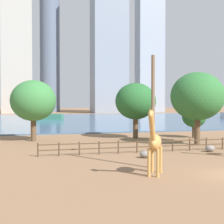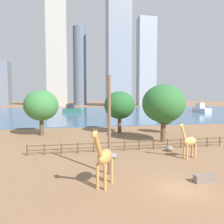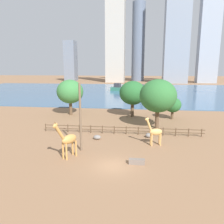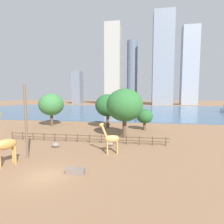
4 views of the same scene
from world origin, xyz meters
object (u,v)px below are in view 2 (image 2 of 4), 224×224
at_px(boulder_by_pole, 169,148).
at_px(boat_tug, 72,110).
at_px(tree_right_tall, 165,117).
at_px(boat_ferry, 201,109).
at_px(giraffe_tall, 189,141).
at_px(giraffe_companion, 104,157).
at_px(utility_pole, 109,125).
at_px(boulder_near_fence, 112,156).
at_px(tree_left_large, 163,104).
at_px(tree_center_broad, 41,106).
at_px(tree_left_small, 120,105).
at_px(feeding_trough, 205,178).

bearing_deg(boulder_by_pole, boat_tug, 99.34).
bearing_deg(tree_right_tall, boat_ferry, 50.13).
bearing_deg(giraffe_tall, tree_right_tall, -121.95).
xyz_separation_m(giraffe_companion, utility_pole, (0.89, 2.53, 2.08)).
relative_size(boulder_by_pole, boat_ferry, 0.11).
height_order(boulder_near_fence, tree_left_large, tree_left_large).
bearing_deg(utility_pole, tree_right_tall, 54.03).
bearing_deg(tree_center_broad, boulder_near_fence, -60.51).
height_order(boulder_near_fence, tree_left_small, tree_left_small).
distance_m(giraffe_tall, tree_center_broad, 25.73).
bearing_deg(utility_pole, giraffe_companion, -109.39).
bearing_deg(giraffe_companion, boulder_by_pole, 163.17).
distance_m(boulder_near_fence, tree_left_small, 17.86).
height_order(tree_right_tall, tree_left_small, tree_left_small).
distance_m(giraffe_tall, tree_left_large, 9.79).
height_order(giraffe_tall, boat_ferry, boat_ferry).
xyz_separation_m(tree_right_tall, tree_left_small, (-8.43, 1.47, 2.20)).
bearing_deg(tree_center_broad, giraffe_tall, -45.46).
relative_size(boulder_near_fence, tree_right_tall, 0.24).
bearing_deg(giraffe_tall, boat_tug, -96.68).
bearing_deg(tree_center_broad, giraffe_companion, -72.90).
relative_size(tree_left_large, tree_center_broad, 1.09).
xyz_separation_m(tree_center_broad, tree_left_small, (14.15, -0.18, -0.07)).
relative_size(feeding_trough, boat_tug, 0.21).
distance_m(giraffe_tall, boat_tug, 71.83).
bearing_deg(boat_tug, tree_left_large, -57.37).
xyz_separation_m(giraffe_companion, tree_center_broad, (-7.36, 23.92, 3.01)).
distance_m(feeding_trough, tree_left_small, 25.01).
distance_m(utility_pole, boulder_near_fence, 6.32).
xyz_separation_m(giraffe_companion, boulder_by_pole, (9.85, 9.09, -1.96)).
height_order(boulder_by_pole, boat_ferry, boat_ferry).
relative_size(boulder_by_pole, feeding_trough, 0.54).
bearing_deg(tree_left_small, tree_center_broad, 179.28).
xyz_separation_m(utility_pole, tree_left_small, (5.90, 21.22, 0.85)).
bearing_deg(boat_tug, feeding_trough, -62.05).
height_order(giraffe_tall, tree_center_broad, tree_center_broad).
xyz_separation_m(utility_pole, tree_right_tall, (14.33, 19.74, -1.35)).
height_order(tree_center_broad, boat_ferry, boat_ferry).
relative_size(tree_left_large, tree_right_tall, 1.88).
relative_size(utility_pole, tree_left_large, 1.00).
bearing_deg(feeding_trough, boat_tug, 96.95).
bearing_deg(tree_left_small, giraffe_companion, -105.96).
bearing_deg(utility_pole, tree_left_large, 48.90).
relative_size(giraffe_companion, tree_right_tall, 1.04).
distance_m(tree_center_broad, tree_left_small, 14.15).
height_order(boulder_near_fence, feeding_trough, boulder_near_fence).
bearing_deg(tree_right_tall, giraffe_companion, -124.34).
bearing_deg(boulder_near_fence, boat_tug, 92.75).
bearing_deg(boat_tug, boulder_by_pole, -59.66).
height_order(tree_left_large, boat_tug, tree_left_large).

